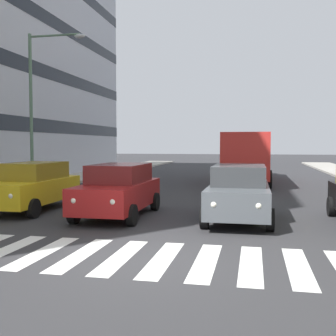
{
  "coord_description": "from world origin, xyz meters",
  "views": [
    {
      "loc": [
        -2.28,
        8.23,
        2.38
      ],
      "look_at": [
        1.09,
        -7.95,
        1.43
      ],
      "focal_mm": 44.14,
      "sensor_mm": 36.0,
      "label": 1
    }
  ],
  "objects_px": {
    "car_1": "(239,192)",
    "car_2": "(119,190)",
    "car_3": "(32,186)",
    "bus_behind_traffic": "(247,153)",
    "street_lamp_right": "(39,95)"
  },
  "relations": [
    {
      "from": "car_1",
      "to": "car_2",
      "type": "relative_size",
      "value": 1.0
    },
    {
      "from": "street_lamp_right",
      "to": "car_3",
      "type": "bearing_deg",
      "value": 116.07
    },
    {
      "from": "car_2",
      "to": "street_lamp_right",
      "type": "xyz_separation_m",
      "value": [
        6.12,
        -6.0,
        3.94
      ]
    },
    {
      "from": "car_1",
      "to": "car_3",
      "type": "distance_m",
      "value": 7.4
    },
    {
      "from": "car_1",
      "to": "car_2",
      "type": "height_order",
      "value": "same"
    },
    {
      "from": "bus_behind_traffic",
      "to": "street_lamp_right",
      "type": "bearing_deg",
      "value": 36.14
    },
    {
      "from": "car_2",
      "to": "car_1",
      "type": "bearing_deg",
      "value": -179.08
    },
    {
      "from": "car_2",
      "to": "street_lamp_right",
      "type": "distance_m",
      "value": 9.43
    },
    {
      "from": "bus_behind_traffic",
      "to": "car_3",
      "type": "bearing_deg",
      "value": 59.95
    },
    {
      "from": "car_1",
      "to": "bus_behind_traffic",
      "type": "xyz_separation_m",
      "value": [
        0.0,
        -13.27,
        0.97
      ]
    },
    {
      "from": "car_3",
      "to": "street_lamp_right",
      "type": "distance_m",
      "value": 7.22
    },
    {
      "from": "bus_behind_traffic",
      "to": "street_lamp_right",
      "type": "xyz_separation_m",
      "value": [
        10.04,
        7.33,
        2.96
      ]
    },
    {
      "from": "bus_behind_traffic",
      "to": "car_2",
      "type": "bearing_deg",
      "value": 73.61
    },
    {
      "from": "car_2",
      "to": "bus_behind_traffic",
      "type": "bearing_deg",
      "value": -106.39
    },
    {
      "from": "car_2",
      "to": "car_3",
      "type": "bearing_deg",
      "value": -9.28
    }
  ]
}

